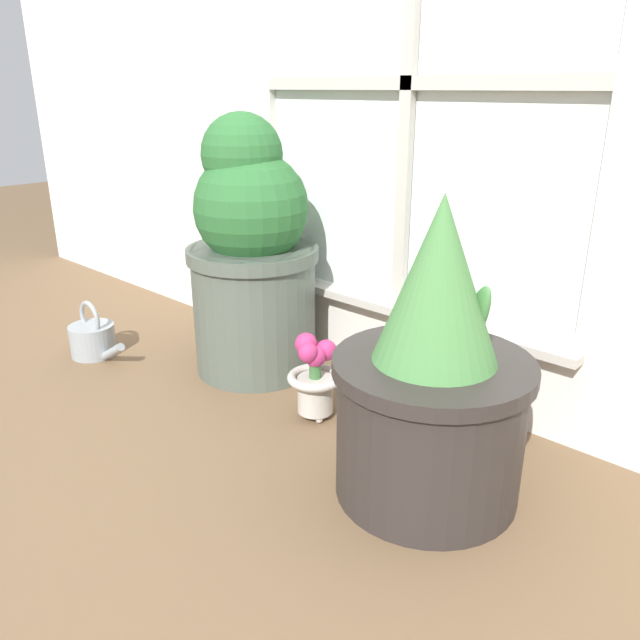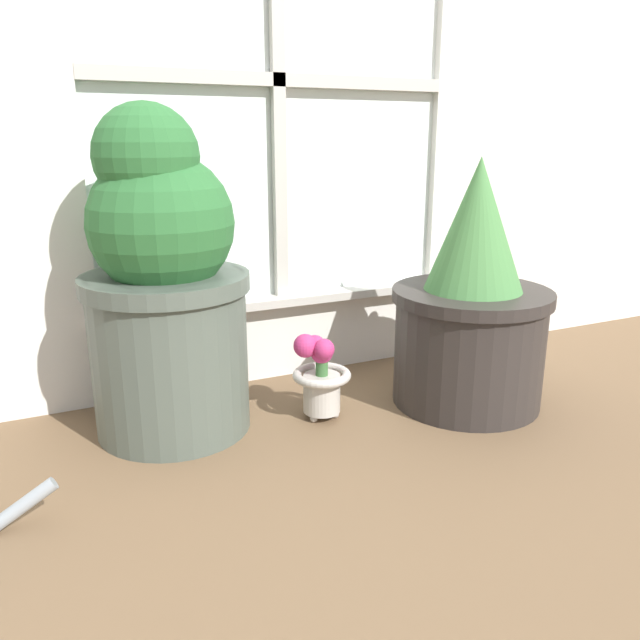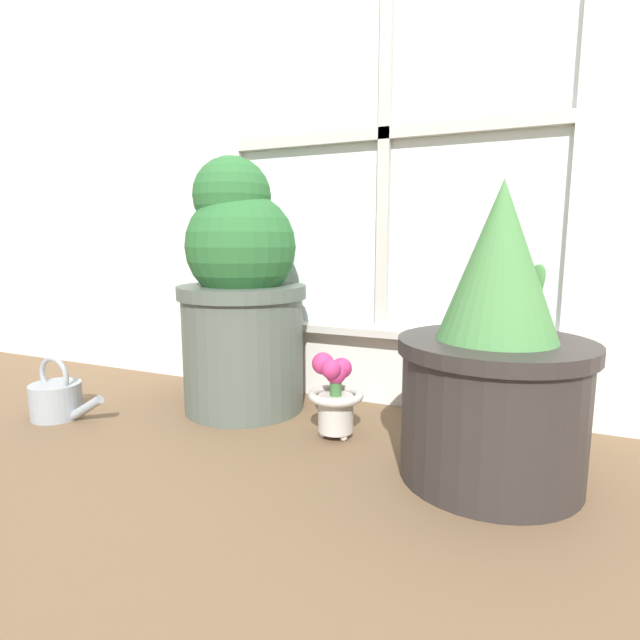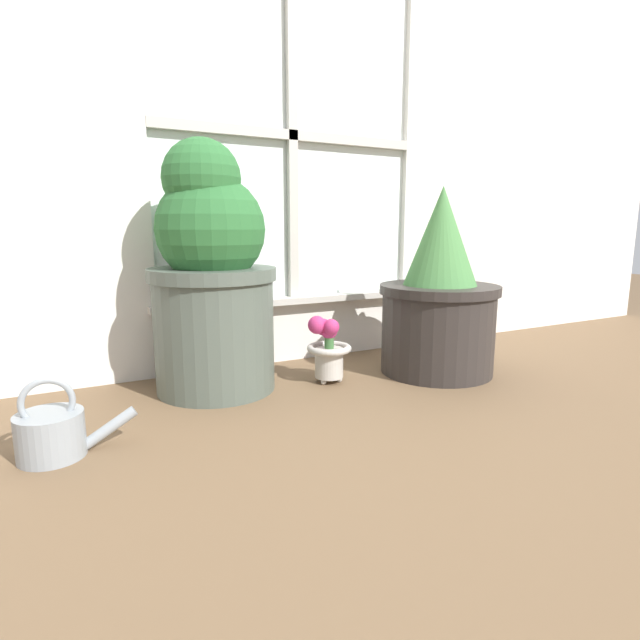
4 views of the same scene
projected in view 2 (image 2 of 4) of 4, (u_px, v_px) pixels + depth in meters
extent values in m
plane|color=brown|center=(398.00, 476.00, 1.35)|extent=(10.00, 10.00, 0.00)
cube|color=silver|center=(281.00, 334.00, 1.91)|extent=(1.04, 0.05, 0.25)
cube|color=white|center=(274.00, 80.00, 1.71)|extent=(1.04, 0.02, 1.20)
cube|color=#BCB7AD|center=(278.00, 80.00, 1.69)|extent=(0.04, 0.02, 1.20)
cube|color=#BCB7AD|center=(278.00, 80.00, 1.69)|extent=(1.04, 0.02, 0.04)
cube|color=#BCB7AD|center=(286.00, 301.00, 1.84)|extent=(1.10, 0.06, 0.02)
cylinder|color=#4C564C|center=(171.00, 353.00, 1.53)|extent=(0.38, 0.38, 0.39)
cylinder|color=#4C564C|center=(165.00, 282.00, 1.48)|extent=(0.40, 0.40, 0.04)
cylinder|color=#38281E|center=(165.00, 276.00, 1.47)|extent=(0.35, 0.35, 0.01)
sphere|color=#28602D|center=(161.00, 224.00, 1.44)|extent=(0.34, 0.34, 0.34)
sphere|color=#28602D|center=(146.00, 156.00, 1.38)|extent=(0.24, 0.24, 0.24)
ellipsoid|color=#28602D|center=(205.00, 229.00, 1.48)|extent=(0.04, 0.24, 0.24)
cylinder|color=#2D2826|center=(468.00, 347.00, 1.69)|extent=(0.40, 0.40, 0.32)
cylinder|color=#2D2826|center=(472.00, 295.00, 1.65)|extent=(0.42, 0.42, 0.03)
cylinder|color=#38281E|center=(472.00, 291.00, 1.65)|extent=(0.37, 0.37, 0.01)
cone|color=#477F42|center=(477.00, 225.00, 1.60)|extent=(0.26, 0.26, 0.34)
ellipsoid|color=#477F42|center=(473.00, 252.00, 1.70)|extent=(0.13, 0.10, 0.18)
sphere|color=#BCB7AD|center=(316.00, 408.00, 1.66)|extent=(0.02, 0.02, 0.02)
sphere|color=#BCB7AD|center=(314.00, 418.00, 1.60)|extent=(0.02, 0.02, 0.02)
sphere|color=#BCB7AD|center=(335.00, 414.00, 1.63)|extent=(0.02, 0.02, 0.02)
cylinder|color=#BCB7AD|center=(322.00, 393.00, 1.61)|extent=(0.10, 0.10, 0.10)
torus|color=#BCB7AD|center=(322.00, 375.00, 1.60)|extent=(0.15, 0.15, 0.02)
cylinder|color=#386633|center=(322.00, 365.00, 1.59)|extent=(0.03, 0.03, 0.06)
sphere|color=#B22D66|center=(322.00, 353.00, 1.58)|extent=(0.06, 0.06, 0.06)
sphere|color=#B22D66|center=(315.00, 346.00, 1.62)|extent=(0.06, 0.06, 0.06)
sphere|color=#B22D66|center=(305.00, 346.00, 1.57)|extent=(0.06, 0.06, 0.06)
sphere|color=#B22D66|center=(324.00, 349.00, 1.56)|extent=(0.05, 0.05, 0.05)
cylinder|color=gray|center=(23.00, 505.00, 1.16)|extent=(0.13, 0.03, 0.09)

